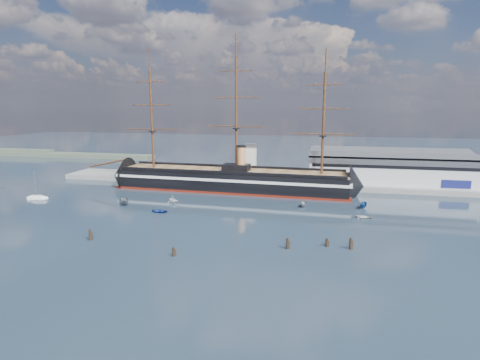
# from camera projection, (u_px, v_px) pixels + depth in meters

# --- Properties ---
(ground) EXTENTS (600.00, 600.00, 0.00)m
(ground) POSITION_uv_depth(u_px,v_px,m) (223.00, 203.00, 135.33)
(ground) COLOR #1B2635
(ground) RESTS_ON ground
(quay) EXTENTS (180.00, 18.00, 2.00)m
(quay) POSITION_uv_depth(u_px,v_px,m) (268.00, 184.00, 167.69)
(quay) COLOR slate
(quay) RESTS_ON ground
(warehouse) EXTENTS (63.00, 21.00, 11.60)m
(warehouse) POSITION_uv_depth(u_px,v_px,m) (389.00, 167.00, 159.69)
(warehouse) COLOR #B7BABC
(warehouse) RESTS_ON ground
(quay_tower) EXTENTS (5.00, 5.00, 15.00)m
(quay_tower) POSITION_uv_depth(u_px,v_px,m) (251.00, 161.00, 164.51)
(quay_tower) COLOR silver
(quay_tower) RESTS_ON ground
(shoreline) EXTENTS (120.00, 10.00, 4.00)m
(shoreline) POSITION_uv_depth(u_px,v_px,m) (52.00, 154.00, 256.17)
(shoreline) COLOR #3F4C38
(shoreline) RESTS_ON ground
(warship) EXTENTS (113.17, 19.55, 53.94)m
(warship) POSITION_uv_depth(u_px,v_px,m) (227.00, 180.00, 154.58)
(warship) COLOR black
(warship) RESTS_ON ground
(sailboat) EXTENTS (6.70, 2.89, 10.37)m
(sailboat) POSITION_uv_depth(u_px,v_px,m) (37.00, 197.00, 140.01)
(sailboat) COLOR white
(sailboat) RESTS_ON ground
(motorboat_a) EXTENTS (7.26, 6.17, 2.82)m
(motorboat_a) POSITION_uv_depth(u_px,v_px,m) (125.00, 205.00, 132.05)
(motorboat_a) COLOR slate
(motorboat_a) RESTS_ON ground
(motorboat_b) EXTENTS (1.54, 3.28, 1.49)m
(motorboat_b) POSITION_uv_depth(u_px,v_px,m) (160.00, 213.00, 122.89)
(motorboat_b) COLOR navy
(motorboat_b) RESTS_ON ground
(motorboat_c) EXTENTS (5.02, 2.13, 1.96)m
(motorboat_c) POSITION_uv_depth(u_px,v_px,m) (303.00, 207.00, 129.64)
(motorboat_c) COLOR gray
(motorboat_c) RESTS_ON ground
(motorboat_d) EXTENTS (6.86, 7.01, 2.51)m
(motorboat_d) POSITION_uv_depth(u_px,v_px,m) (173.00, 203.00, 135.31)
(motorboat_d) COLOR white
(motorboat_d) RESTS_ON ground
(motorboat_e) EXTENTS (1.75, 3.10, 1.36)m
(motorboat_e) POSITION_uv_depth(u_px,v_px,m) (364.00, 219.00, 116.31)
(motorboat_e) COLOR silver
(motorboat_e) RESTS_ON ground
(motorboat_f) EXTENTS (6.31, 3.48, 2.39)m
(motorboat_f) POSITION_uv_depth(u_px,v_px,m) (363.00, 209.00, 127.48)
(motorboat_f) COLOR navy
(motorboat_f) RESTS_ON ground
(piling_near_left) EXTENTS (0.64, 0.64, 3.33)m
(piling_near_left) POSITION_uv_depth(u_px,v_px,m) (90.00, 240.00, 98.04)
(piling_near_left) COLOR black
(piling_near_left) RESTS_ON ground
(piling_near_mid) EXTENTS (0.64, 0.64, 2.71)m
(piling_near_mid) POSITION_uv_depth(u_px,v_px,m) (174.00, 256.00, 87.57)
(piling_near_mid) COLOR black
(piling_near_mid) RESTS_ON ground
(piling_near_right) EXTENTS (0.64, 0.64, 3.26)m
(piling_near_right) POSITION_uv_depth(u_px,v_px,m) (287.00, 249.00, 91.97)
(piling_near_right) COLOR black
(piling_near_right) RESTS_ON ground
(piling_far_right) EXTENTS (0.64, 0.64, 2.68)m
(piling_far_right) POSITION_uv_depth(u_px,v_px,m) (327.00, 247.00, 93.49)
(piling_far_right) COLOR black
(piling_far_right) RESTS_ON ground
(piling_extra) EXTENTS (0.64, 0.64, 3.45)m
(piling_extra) POSITION_uv_depth(u_px,v_px,m) (350.00, 249.00, 91.62)
(piling_extra) COLOR black
(piling_extra) RESTS_ON ground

